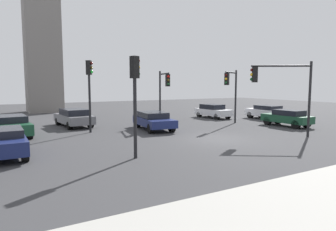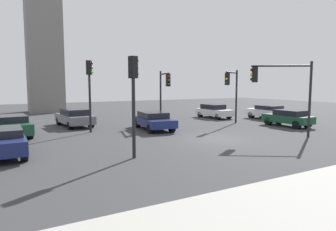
% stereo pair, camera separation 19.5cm
% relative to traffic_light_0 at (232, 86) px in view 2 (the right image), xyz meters
% --- Properties ---
extents(ground_plane, '(87.72, 87.72, 0.00)m').
position_rel_traffic_light_0_xyz_m(ground_plane, '(-5.27, -4.77, -3.30)').
color(ground_plane, '#38383A').
extents(traffic_light_0, '(2.36, 1.39, 4.68)m').
position_rel_traffic_light_0_xyz_m(traffic_light_0, '(0.00, 0.00, 0.00)').
color(traffic_light_0, black).
rests_on(traffic_light_0, ground_plane).
extents(traffic_light_1, '(3.32, 2.24, 4.90)m').
position_rel_traffic_light_0_xyz_m(traffic_light_1, '(-1.21, -6.14, 0.20)').
color(traffic_light_1, black).
rests_on(traffic_light_1, ground_plane).
extents(traffic_light_2, '(0.84, 2.75, 4.61)m').
position_rel_traffic_light_0_xyz_m(traffic_light_2, '(-5.00, 2.76, -0.06)').
color(traffic_light_2, black).
rests_on(traffic_light_2, ground_plane).
extents(traffic_light_3, '(0.48, 0.45, 5.10)m').
position_rel_traffic_light_0_xyz_m(traffic_light_3, '(-11.57, 1.74, 0.26)').
color(traffic_light_3, black).
rests_on(traffic_light_3, ground_plane).
extents(traffic_light_4, '(0.49, 0.40, 4.70)m').
position_rel_traffic_light_0_xyz_m(traffic_light_4, '(-11.76, -6.71, 0.00)').
color(traffic_light_4, black).
rests_on(traffic_light_4, ground_plane).
extents(car_0, '(2.25, 4.44, 1.40)m').
position_rel_traffic_light_0_xyz_m(car_0, '(-16.52, 2.48, -2.55)').
color(car_0, '#19472D').
rests_on(car_0, ground_plane).
extents(car_1, '(2.49, 4.78, 1.34)m').
position_rel_traffic_light_0_xyz_m(car_1, '(-7.02, 0.75, -2.57)').
color(car_1, navy).
rests_on(car_1, ground_plane).
extents(car_2, '(2.05, 4.09, 1.39)m').
position_rel_traffic_light_0_xyz_m(car_2, '(1.94, 4.84, -2.57)').
color(car_2, silver).
rests_on(car_2, ground_plane).
extents(car_3, '(1.73, 4.06, 1.36)m').
position_rel_traffic_light_0_xyz_m(car_3, '(3.29, -3.14, -2.56)').
color(car_3, '#19472D').
rests_on(car_3, ground_plane).
extents(car_4, '(1.71, 4.14, 1.35)m').
position_rel_traffic_light_0_xyz_m(car_4, '(-17.00, -3.43, -2.56)').
color(car_4, navy).
rests_on(car_4, ground_plane).
extents(car_5, '(1.81, 4.06, 1.37)m').
position_rel_traffic_light_0_xyz_m(car_5, '(5.82, 1.30, -2.56)').
color(car_5, silver).
rests_on(car_5, ground_plane).
extents(car_6, '(2.43, 4.86, 1.45)m').
position_rel_traffic_light_0_xyz_m(car_6, '(-11.91, 5.51, -2.53)').
color(car_6, slate).
rests_on(car_6, ground_plane).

